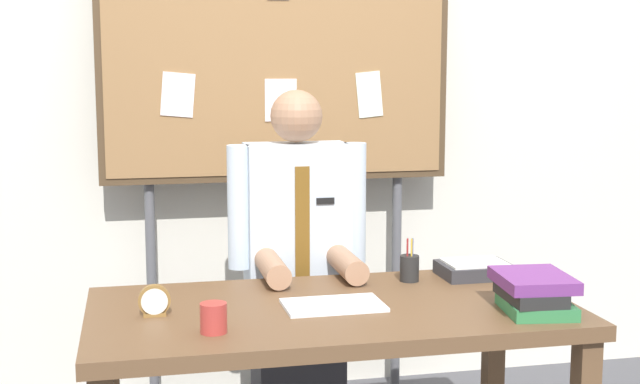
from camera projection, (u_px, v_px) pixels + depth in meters
name	position (u px, v px, depth m)	size (l,w,h in m)	color
back_wall	(270.00, 101.00, 3.94)	(6.40, 0.08, 2.70)	silver
desk	(332.00, 331.00, 2.84)	(1.58, 0.81, 0.73)	brown
person	(298.00, 282.00, 3.42)	(0.55, 0.56, 1.42)	#2D2D33
bulletin_board	(277.00, 47.00, 3.71)	(1.53, 0.09, 2.22)	#4C3823
book_stack	(533.00, 293.00, 2.74)	(0.25, 0.30, 0.12)	#337F47
open_notebook	(334.00, 305.00, 2.81)	(0.32, 0.20, 0.01)	white
desk_clock	(154.00, 302.00, 2.69)	(0.10, 0.04, 0.10)	olive
coffee_mug	(214.00, 318.00, 2.53)	(0.08, 0.08, 0.09)	#B23833
pen_holder	(409.00, 268.00, 3.14)	(0.07, 0.07, 0.16)	#262626
paper_tray	(475.00, 269.00, 3.21)	(0.26, 0.20, 0.06)	#333338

